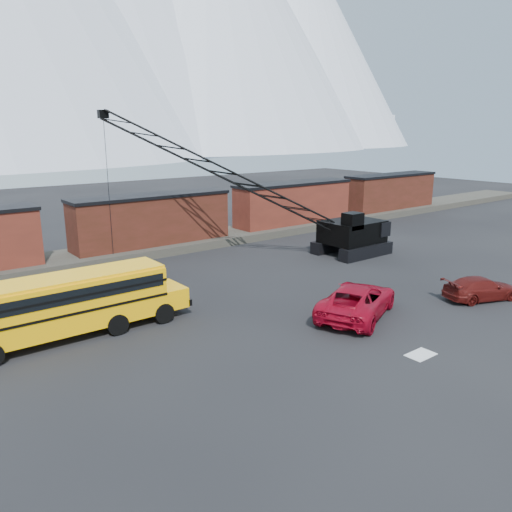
{
  "coord_description": "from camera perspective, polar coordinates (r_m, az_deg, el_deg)",
  "views": [
    {
      "loc": [
        -18.52,
        -16.04,
        10.1
      ],
      "look_at": [
        -1.37,
        6.0,
        3.0
      ],
      "focal_mm": 35.0,
      "sensor_mm": 36.0,
      "label": 1
    }
  ],
  "objects": [
    {
      "name": "ground",
      "position": [
        26.5,
        10.47,
        -8.39
      ],
      "size": [
        160.0,
        160.0,
        0.0
      ],
      "primitive_type": "plane",
      "color": "black",
      "rests_on": "ground"
    },
    {
      "name": "gravel_berm",
      "position": [
        43.42,
        -11.62,
        0.99
      ],
      "size": [
        120.0,
        5.0,
        0.7
      ],
      "primitive_type": "cube",
      "color": "#454138",
      "rests_on": "ground"
    },
    {
      "name": "boxcar_mid",
      "position": [
        42.94,
        -11.78,
        4.12
      ],
      "size": [
        13.7,
        3.1,
        4.17
      ],
      "color": "#4D1D15",
      "rests_on": "gravel_berm"
    },
    {
      "name": "boxcar_east_near",
      "position": [
        51.89,
        4.31,
        6.09
      ],
      "size": [
        13.7,
        3.1,
        4.17
      ],
      "color": "#4B1D15",
      "rests_on": "gravel_berm"
    },
    {
      "name": "boxcar_east_far",
      "position": [
        63.66,
        15.15,
        7.15
      ],
      "size": [
        13.7,
        3.1,
        4.17
      ],
      "color": "#4D1D15",
      "rests_on": "gravel_berm"
    },
    {
      "name": "snow_patch",
      "position": [
        24.67,
        18.31,
        -10.65
      ],
      "size": [
        1.4,
        0.9,
        0.02
      ],
      "primitive_type": "cube",
      "color": "silver",
      "rests_on": "ground"
    },
    {
      "name": "school_bus",
      "position": [
        26.37,
        -20.42,
        -5.03
      ],
      "size": [
        11.65,
        2.65,
        3.19
      ],
      "color": "#FBAD05",
      "rests_on": "ground"
    },
    {
      "name": "red_pickup",
      "position": [
        28.29,
        11.48,
        -4.96
      ],
      "size": [
        7.33,
        5.54,
        1.85
      ],
      "primitive_type": "imported",
      "rotation": [
        0.0,
        0.0,
        2.0
      ],
      "color": "#9D071D",
      "rests_on": "ground"
    },
    {
      "name": "maroon_suv",
      "position": [
        33.4,
        24.35,
        -3.39
      ],
      "size": [
        5.21,
        3.5,
        1.4
      ],
      "primitive_type": "imported",
      "rotation": [
        0.0,
        0.0,
        1.22
      ],
      "color": "#4F100E",
      "rests_on": "ground"
    },
    {
      "name": "crawler_crane",
      "position": [
        38.81,
        -3.28,
        9.25
      ],
      "size": [
        20.15,
        12.0,
        11.68
      ],
      "color": "black",
      "rests_on": "ground"
    }
  ]
}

